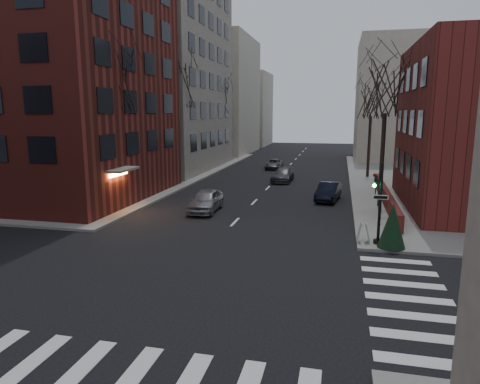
{
  "coord_description": "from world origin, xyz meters",
  "views": [
    {
      "loc": [
        5.98,
        -12.27,
        6.54
      ],
      "look_at": [
        0.49,
        11.27,
        2.0
      ],
      "focal_mm": 32.0,
      "sensor_mm": 36.0,
      "label": 1
    }
  ],
  "objects_px": {
    "parked_sedan": "(328,192)",
    "car_lane_silver": "(206,200)",
    "tree_left_b": "(178,86)",
    "tree_left_a": "(112,82)",
    "traffic_signal": "(378,209)",
    "tree_right_b": "(372,101)",
    "car_lane_far": "(274,164)",
    "sandwich_board": "(363,232)",
    "tree_left_c": "(220,100)",
    "streetlamp_near": "(169,139)",
    "streetlamp_far": "(229,130)",
    "tree_right_a": "(386,89)",
    "evergreen_shrub": "(392,226)",
    "car_lane_gray": "(283,175)"
  },
  "relations": [
    {
      "from": "tree_left_a",
      "to": "tree_left_c",
      "type": "height_order",
      "value": "tree_left_a"
    },
    {
      "from": "tree_left_a",
      "to": "tree_left_b",
      "type": "bearing_deg",
      "value": 90.0
    },
    {
      "from": "tree_right_b",
      "to": "streetlamp_far",
      "type": "height_order",
      "value": "tree_right_b"
    },
    {
      "from": "car_lane_silver",
      "to": "sandwich_board",
      "type": "distance_m",
      "value": 11.19
    },
    {
      "from": "tree_right_a",
      "to": "streetlamp_far",
      "type": "height_order",
      "value": "tree_right_a"
    },
    {
      "from": "parked_sedan",
      "to": "car_lane_silver",
      "type": "relative_size",
      "value": 0.95
    },
    {
      "from": "streetlamp_near",
      "to": "car_lane_far",
      "type": "height_order",
      "value": "streetlamp_near"
    },
    {
      "from": "tree_left_a",
      "to": "car_lane_silver",
      "type": "relative_size",
      "value": 2.39
    },
    {
      "from": "streetlamp_near",
      "to": "car_lane_gray",
      "type": "height_order",
      "value": "streetlamp_near"
    },
    {
      "from": "streetlamp_far",
      "to": "car_lane_far",
      "type": "height_order",
      "value": "streetlamp_far"
    },
    {
      "from": "parked_sedan",
      "to": "evergreen_shrub",
      "type": "xyz_separation_m",
      "value": [
        3.28,
        -11.35,
        0.56
      ]
    },
    {
      "from": "traffic_signal",
      "to": "tree_left_c",
      "type": "xyz_separation_m",
      "value": [
        -16.74,
        31.01,
        6.12
      ]
    },
    {
      "from": "tree_left_b",
      "to": "car_lane_gray",
      "type": "bearing_deg",
      "value": 10.71
    },
    {
      "from": "tree_left_c",
      "to": "streetlamp_far",
      "type": "distance_m",
      "value": 4.33
    },
    {
      "from": "sandwich_board",
      "to": "car_lane_gray",
      "type": "bearing_deg",
      "value": 104.67
    },
    {
      "from": "tree_right_a",
      "to": "streetlamp_far",
      "type": "relative_size",
      "value": 1.55
    },
    {
      "from": "tree_left_b",
      "to": "car_lane_silver",
      "type": "xyz_separation_m",
      "value": [
        6.22,
        -11.66,
        -8.18
      ]
    },
    {
      "from": "traffic_signal",
      "to": "car_lane_gray",
      "type": "height_order",
      "value": "traffic_signal"
    },
    {
      "from": "tree_left_c",
      "to": "sandwich_board",
      "type": "bearing_deg",
      "value": -62.49
    },
    {
      "from": "traffic_signal",
      "to": "tree_right_a",
      "type": "xyz_separation_m",
      "value": [
        0.86,
        9.01,
        6.12
      ]
    },
    {
      "from": "tree_left_b",
      "to": "car_lane_far",
      "type": "distance_m",
      "value": 15.57
    },
    {
      "from": "tree_left_b",
      "to": "traffic_signal",
      "type": "bearing_deg",
      "value": -45.46
    },
    {
      "from": "traffic_signal",
      "to": "tree_left_b",
      "type": "bearing_deg",
      "value": 134.54
    },
    {
      "from": "car_lane_far",
      "to": "car_lane_gray",
      "type": "bearing_deg",
      "value": -78.64
    },
    {
      "from": "tree_left_b",
      "to": "sandwich_board",
      "type": "bearing_deg",
      "value": -46.41
    },
    {
      "from": "traffic_signal",
      "to": "car_lane_gray",
      "type": "xyz_separation_m",
      "value": [
        -7.14,
        18.82,
        -1.28
      ]
    },
    {
      "from": "tree_right_a",
      "to": "tree_right_b",
      "type": "xyz_separation_m",
      "value": [
        0.0,
        14.0,
        -0.44
      ]
    },
    {
      "from": "tree_right_a",
      "to": "evergreen_shrub",
      "type": "height_order",
      "value": "tree_right_a"
    },
    {
      "from": "parked_sedan",
      "to": "car_lane_far",
      "type": "relative_size",
      "value": 1.01
    },
    {
      "from": "car_lane_far",
      "to": "tree_right_b",
      "type": "bearing_deg",
      "value": -27.74
    },
    {
      "from": "tree_left_a",
      "to": "traffic_signal",
      "type": "bearing_deg",
      "value": -16.65
    },
    {
      "from": "streetlamp_far",
      "to": "car_lane_gray",
      "type": "distance_m",
      "value": 17.18
    },
    {
      "from": "car_lane_silver",
      "to": "tree_right_b",
      "type": "bearing_deg",
      "value": 55.06
    },
    {
      "from": "traffic_signal",
      "to": "streetlamp_near",
      "type": "bearing_deg",
      "value": 141.13
    },
    {
      "from": "tree_left_b",
      "to": "tree_right_a",
      "type": "height_order",
      "value": "tree_left_b"
    },
    {
      "from": "streetlamp_near",
      "to": "streetlamp_far",
      "type": "height_order",
      "value": "same"
    },
    {
      "from": "car_lane_gray",
      "to": "car_lane_far",
      "type": "xyz_separation_m",
      "value": [
        -2.2,
        9.03,
        -0.07
      ]
    },
    {
      "from": "tree_left_b",
      "to": "parked_sedan",
      "type": "height_order",
      "value": "tree_left_b"
    },
    {
      "from": "traffic_signal",
      "to": "streetlamp_far",
      "type": "distance_m",
      "value": 36.81
    },
    {
      "from": "parked_sedan",
      "to": "car_lane_silver",
      "type": "xyz_separation_m",
      "value": [
        -7.87,
        -5.51,
        0.06
      ]
    },
    {
      "from": "car_lane_silver",
      "to": "tree_left_c",
      "type": "bearing_deg",
      "value": 101.49
    },
    {
      "from": "tree_left_b",
      "to": "car_lane_far",
      "type": "relative_size",
      "value": 2.68
    },
    {
      "from": "streetlamp_near",
      "to": "sandwich_board",
      "type": "bearing_deg",
      "value": -39.8
    },
    {
      "from": "tree_right_b",
      "to": "car_lane_far",
      "type": "xyz_separation_m",
      "value": [
        -10.2,
        4.85,
        -7.03
      ]
    },
    {
      "from": "sandwich_board",
      "to": "car_lane_silver",
      "type": "bearing_deg",
      "value": 147.51
    },
    {
      "from": "car_lane_far",
      "to": "sandwich_board",
      "type": "xyz_separation_m",
      "value": [
        8.7,
        -27.76,
        0.09
      ]
    },
    {
      "from": "car_lane_silver",
      "to": "car_lane_far",
      "type": "distance_m",
      "value": 22.54
    },
    {
      "from": "tree_left_c",
      "to": "streetlamp_near",
      "type": "bearing_deg",
      "value": -88.09
    },
    {
      "from": "tree_right_a",
      "to": "evergreen_shrub",
      "type": "distance_m",
      "value": 11.68
    },
    {
      "from": "tree_left_c",
      "to": "car_lane_far",
      "type": "height_order",
      "value": "tree_left_c"
    }
  ]
}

